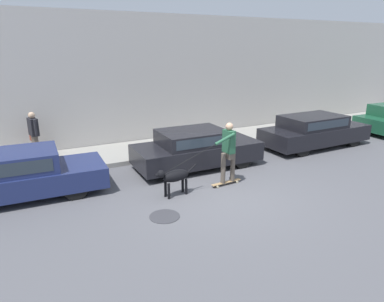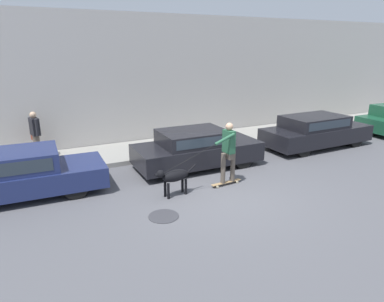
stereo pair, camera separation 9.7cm
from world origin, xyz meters
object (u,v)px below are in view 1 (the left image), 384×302
(parked_car_1, at_px, (196,149))
(skateboarder, at_px, (228,150))
(pedestrian_with_bag, at_px, (34,133))
(dog, at_px, (174,177))
(parked_car_0, at_px, (11,176))
(parked_car_2, at_px, (314,131))

(parked_car_1, xyz_separation_m, skateboarder, (0.08, -1.74, 0.42))
(parked_car_1, distance_m, pedestrian_with_bag, 5.41)
(dog, height_order, pedestrian_with_bag, pedestrian_with_bag)
(dog, bearing_deg, skateboarder, 173.74)
(parked_car_0, xyz_separation_m, parked_car_2, (10.52, -0.00, 0.00))
(parked_car_2, xyz_separation_m, pedestrian_with_bag, (-9.77, 2.88, 0.39))
(dog, bearing_deg, parked_car_2, -172.30)
(parked_car_2, relative_size, skateboarder, 1.78)
(parked_car_1, height_order, pedestrian_with_bag, pedestrian_with_bag)
(parked_car_0, distance_m, parked_car_1, 5.32)
(skateboarder, bearing_deg, parked_car_1, -91.66)
(parked_car_0, bearing_deg, parked_car_1, 2.18)
(pedestrian_with_bag, bearing_deg, skateboarder, -57.48)
(parked_car_0, relative_size, pedestrian_with_bag, 2.92)
(parked_car_0, xyz_separation_m, pedestrian_with_bag, (0.76, 2.88, 0.39))
(parked_car_1, bearing_deg, pedestrian_with_bag, 148.40)
(parked_car_1, distance_m, dog, 2.34)
(dog, height_order, skateboarder, skateboarder)
(parked_car_0, height_order, pedestrian_with_bag, pedestrian_with_bag)
(parked_car_0, distance_m, skateboarder, 5.69)
(parked_car_0, bearing_deg, dog, -22.81)
(parked_car_0, distance_m, parked_car_2, 10.52)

